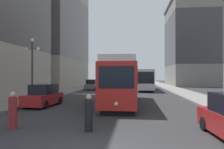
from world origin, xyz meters
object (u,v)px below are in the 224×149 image
(parked_car_left_near, at_px, (44,96))
(parked_car_left_mid, at_px, (91,85))
(lamp_post_left_near, at_px, (32,60))
(transit_bus, at_px, (145,79))
(pedestrian_crossing_near, at_px, (89,114))
(streetcar, at_px, (123,80))
(pedestrian_on_sidewalk, at_px, (13,112))

(parked_car_left_near, distance_m, parked_car_left_mid, 20.42)
(parked_car_left_near, distance_m, lamp_post_left_near, 4.11)
(transit_bus, distance_m, pedestrian_crossing_near, 28.31)
(streetcar, height_order, parked_car_left_near, streetcar)
(transit_bus, xyz_separation_m, parked_car_left_mid, (-9.32, -0.03, -1.10))
(parked_car_left_near, bearing_deg, streetcar, 20.63)
(pedestrian_on_sidewalk, bearing_deg, pedestrian_crossing_near, -128.09)
(streetcar, relative_size, parked_car_left_mid, 2.86)
(parked_car_left_mid, relative_size, pedestrian_on_sidewalk, 2.40)
(lamp_post_left_near, bearing_deg, streetcar, 0.92)
(pedestrian_on_sidewalk, relative_size, lamp_post_left_near, 0.30)
(parked_car_left_near, relative_size, pedestrian_on_sidewalk, 2.44)
(parked_car_left_near, bearing_deg, pedestrian_crossing_near, -50.98)
(lamp_post_left_near, bearing_deg, parked_car_left_near, -44.54)
(parked_car_left_mid, bearing_deg, parked_car_left_near, -90.23)
(streetcar, bearing_deg, parked_car_left_mid, 110.14)
(parked_car_left_near, distance_m, pedestrian_on_sidewalk, 7.67)
(transit_bus, distance_m, pedestrian_on_sidewalk, 28.96)
(parked_car_left_near, xyz_separation_m, pedestrian_crossing_near, (5.41, -7.56, -0.05))
(streetcar, height_order, lamp_post_left_near, lamp_post_left_near)
(parked_car_left_near, relative_size, parked_car_left_mid, 1.02)
(parked_car_left_mid, bearing_deg, transit_bus, -0.03)
(parked_car_left_mid, height_order, pedestrian_crossing_near, parked_car_left_mid)
(streetcar, relative_size, pedestrian_crossing_near, 7.22)
(transit_bus, bearing_deg, parked_car_left_near, -113.48)
(transit_bus, bearing_deg, lamp_post_left_near, -120.12)
(lamp_post_left_near, bearing_deg, pedestrian_crossing_near, -52.19)
(pedestrian_crossing_near, xyz_separation_m, lamp_post_left_near, (-7.32, 9.43, 3.18))
(streetcar, xyz_separation_m, parked_car_left_mid, (-6.47, 18.42, -1.26))
(parked_car_left_mid, distance_m, pedestrian_on_sidewalk, 27.95)
(pedestrian_crossing_near, relative_size, pedestrian_on_sidewalk, 0.95)
(pedestrian_on_sidewalk, xyz_separation_m, lamp_post_left_near, (-3.62, 9.34, 3.14))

